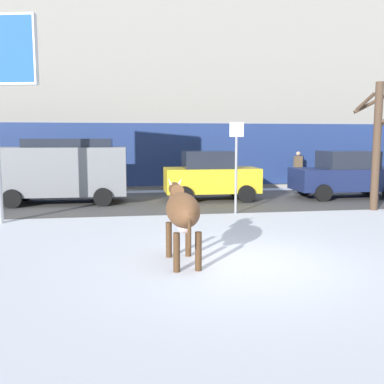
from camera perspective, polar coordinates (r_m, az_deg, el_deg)
name	(u,v)px	position (r m, az deg, el deg)	size (l,w,h in m)	color
ground_plane	(237,265)	(8.25, 5.89, -9.48)	(120.00, 120.00, 0.00)	white
road_strip	(180,201)	(16.19, -1.58, -1.24)	(60.00, 5.60, 0.01)	#514F4C
building_facade	(162,55)	(23.13, -3.89, 17.36)	(44.00, 6.10, 13.00)	gray
cow_brown	(182,211)	(8.16, -1.30, -2.46)	(0.65, 1.90, 1.54)	brown
car_grey_van	(62,169)	(16.36, -16.59, 2.91)	(4.63, 2.17, 2.32)	slate
car_yellow_hatchback	(210,176)	(16.50, 2.42, 2.14)	(3.52, 1.96, 1.86)	gold
car_navy_sedan	(347,175)	(18.22, 19.55, 2.14)	(4.22, 2.03, 1.84)	#19234C
pedestrian_near_billboard	(298,170)	(20.76, 13.66, 2.83)	(0.36, 0.24, 1.73)	#282833
bare_tree_left_lot	(377,141)	(15.38, 22.98, 6.16)	(1.34, 1.37, 4.12)	#4C3828
street_sign	(236,160)	(13.53, 5.79, 4.18)	(0.44, 0.08, 2.82)	gray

